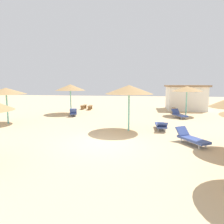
{
  "coord_description": "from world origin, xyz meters",
  "views": [
    {
      "loc": [
        1.96,
        -10.02,
        3.07
      ],
      "look_at": [
        0.0,
        3.0,
        1.2
      ],
      "focal_mm": 31.96,
      "sensor_mm": 36.0,
      "label": 1
    }
  ],
  "objects_px": {
    "parasol_0": "(129,90)",
    "beach_cabana": "(185,97)",
    "bench_1": "(84,106)",
    "parasol_7": "(6,91)",
    "lounger_1": "(73,112)",
    "bench_0": "(174,110)",
    "bench_2": "(90,107)",
    "lounger_5": "(179,114)",
    "lounger_3": "(191,138)",
    "lounger_0": "(161,125)",
    "parasol_1": "(70,87)",
    "parasol_5": "(187,89)"
  },
  "relations": [
    {
      "from": "parasol_0",
      "to": "beach_cabana",
      "type": "relative_size",
      "value": 0.68
    },
    {
      "from": "lounger_3",
      "to": "beach_cabana",
      "type": "bearing_deg",
      "value": 79.85
    },
    {
      "from": "lounger_3",
      "to": "beach_cabana",
      "type": "distance_m",
      "value": 14.57
    },
    {
      "from": "bench_0",
      "to": "parasol_7",
      "type": "bearing_deg",
      "value": -150.01
    },
    {
      "from": "lounger_0",
      "to": "bench_2",
      "type": "relative_size",
      "value": 1.26
    },
    {
      "from": "lounger_5",
      "to": "bench_0",
      "type": "bearing_deg",
      "value": 89.5
    },
    {
      "from": "lounger_5",
      "to": "bench_2",
      "type": "xyz_separation_m",
      "value": [
        -9.48,
        4.56,
        0.03
      ]
    },
    {
      "from": "parasol_7",
      "to": "lounger_0",
      "type": "distance_m",
      "value": 11.78
    },
    {
      "from": "parasol_7",
      "to": "beach_cabana",
      "type": "xyz_separation_m",
      "value": [
        15.36,
        10.81,
        -1.04
      ]
    },
    {
      "from": "lounger_3",
      "to": "parasol_7",
      "type": "bearing_deg",
      "value": 164.75
    },
    {
      "from": "lounger_1",
      "to": "bench_0",
      "type": "relative_size",
      "value": 1.27
    },
    {
      "from": "lounger_0",
      "to": "lounger_1",
      "type": "relative_size",
      "value": 0.99
    },
    {
      "from": "bench_0",
      "to": "parasol_0",
      "type": "bearing_deg",
      "value": -115.45
    },
    {
      "from": "parasol_7",
      "to": "bench_2",
      "type": "height_order",
      "value": "parasol_7"
    },
    {
      "from": "parasol_0",
      "to": "beach_cabana",
      "type": "bearing_deg",
      "value": 63.33
    },
    {
      "from": "bench_2",
      "to": "lounger_0",
      "type": "bearing_deg",
      "value": -52.16
    },
    {
      "from": "lounger_5",
      "to": "lounger_0",
      "type": "bearing_deg",
      "value": -112.32
    },
    {
      "from": "parasol_0",
      "to": "parasol_7",
      "type": "xyz_separation_m",
      "value": [
        -9.43,
        0.98,
        -0.18
      ]
    },
    {
      "from": "lounger_0",
      "to": "parasol_7",
      "type": "bearing_deg",
      "value": 178.03
    },
    {
      "from": "lounger_1",
      "to": "bench_0",
      "type": "xyz_separation_m",
      "value": [
        9.93,
        3.51,
        0.02
      ]
    },
    {
      "from": "parasol_0",
      "to": "bench_0",
      "type": "bearing_deg",
      "value": 64.55
    },
    {
      "from": "lounger_3",
      "to": "lounger_5",
      "type": "relative_size",
      "value": 0.97
    },
    {
      "from": "beach_cabana",
      "to": "bench_1",
      "type": "bearing_deg",
      "value": -174.03
    },
    {
      "from": "parasol_5",
      "to": "bench_2",
      "type": "height_order",
      "value": "parasol_5"
    },
    {
      "from": "lounger_1",
      "to": "bench_1",
      "type": "bearing_deg",
      "value": 95.46
    },
    {
      "from": "parasol_5",
      "to": "lounger_1",
      "type": "distance_m",
      "value": 11.15
    },
    {
      "from": "bench_0",
      "to": "lounger_1",
      "type": "bearing_deg",
      "value": -160.52
    },
    {
      "from": "lounger_3",
      "to": "lounger_5",
      "type": "xyz_separation_m",
      "value": [
        0.82,
        8.1,
        -0.0
      ]
    },
    {
      "from": "lounger_1",
      "to": "bench_1",
      "type": "height_order",
      "value": "lounger_1"
    },
    {
      "from": "bench_0",
      "to": "lounger_3",
      "type": "bearing_deg",
      "value": -94.29
    },
    {
      "from": "lounger_1",
      "to": "lounger_0",
      "type": "bearing_deg",
      "value": -31.28
    },
    {
      "from": "parasol_0",
      "to": "bench_0",
      "type": "relative_size",
      "value": 2.03
    },
    {
      "from": "parasol_1",
      "to": "parasol_7",
      "type": "xyz_separation_m",
      "value": [
        -3.01,
        -5.74,
        -0.18
      ]
    },
    {
      "from": "lounger_0",
      "to": "bench_0",
      "type": "distance_m",
      "value": 8.53
    },
    {
      "from": "parasol_7",
      "to": "lounger_0",
      "type": "xyz_separation_m",
      "value": [
        11.57,
        -0.4,
        -2.2
      ]
    },
    {
      "from": "parasol_5",
      "to": "bench_2",
      "type": "xyz_separation_m",
      "value": [
        -10.37,
        3.07,
        -2.24
      ]
    },
    {
      "from": "lounger_1",
      "to": "bench_0",
      "type": "height_order",
      "value": "lounger_1"
    },
    {
      "from": "parasol_0",
      "to": "beach_cabana",
      "type": "distance_m",
      "value": 13.25
    },
    {
      "from": "lounger_1",
      "to": "lounger_3",
      "type": "distance_m",
      "value": 12.0
    },
    {
      "from": "parasol_5",
      "to": "lounger_5",
      "type": "xyz_separation_m",
      "value": [
        -0.89,
        -1.48,
        -2.27
      ]
    },
    {
      "from": "lounger_5",
      "to": "lounger_3",
      "type": "bearing_deg",
      "value": -95.81
    },
    {
      "from": "lounger_3",
      "to": "bench_0",
      "type": "xyz_separation_m",
      "value": [
        0.85,
        11.37,
        0.02
      ]
    },
    {
      "from": "bench_2",
      "to": "beach_cabana",
      "type": "distance_m",
      "value": 11.39
    },
    {
      "from": "bench_0",
      "to": "bench_1",
      "type": "relative_size",
      "value": 1.02
    },
    {
      "from": "lounger_0",
      "to": "bench_0",
      "type": "xyz_separation_m",
      "value": [
        2.08,
        8.27,
        0.03
      ]
    },
    {
      "from": "parasol_0",
      "to": "lounger_5",
      "type": "xyz_separation_m",
      "value": [
        4.19,
        5.59,
        -2.37
      ]
    },
    {
      "from": "bench_1",
      "to": "parasol_7",
      "type": "bearing_deg",
      "value": -108.7
    },
    {
      "from": "parasol_7",
      "to": "lounger_3",
      "type": "height_order",
      "value": "parasol_7"
    },
    {
      "from": "bench_0",
      "to": "bench_2",
      "type": "height_order",
      "value": "same"
    },
    {
      "from": "bench_0",
      "to": "lounger_5",
      "type": "bearing_deg",
      "value": -90.5
    }
  ]
}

